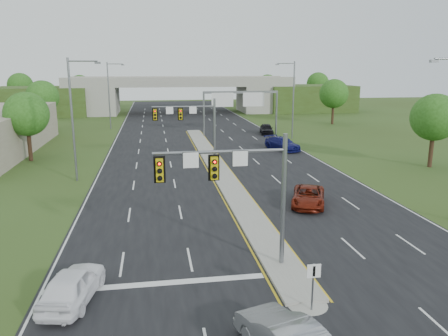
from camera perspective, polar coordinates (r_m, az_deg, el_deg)
ground at (r=23.73m, az=7.49°, el=-12.50°), size 240.00×240.00×0.00m
road at (r=56.75m, az=-2.64°, el=2.70°), size 24.00×160.00×0.02m
median at (r=45.07m, az=-0.86°, el=0.11°), size 2.00×54.00×0.16m
median_nose at (r=20.33m, az=10.85°, el=-16.95°), size 2.00×2.00×0.16m
lane_markings at (r=50.74m, az=-2.52°, el=1.48°), size 23.72×160.00×0.01m
signal_mast_near at (r=21.50m, az=2.12°, el=-1.68°), size 6.62×0.60×7.00m
signal_mast_far at (r=45.90m, az=-4.05°, el=6.18°), size 6.62×0.60×7.00m
keep_right_sign at (r=19.23m, az=11.59°, el=-14.04°), size 0.60×0.13×2.20m
sign_gantry at (r=66.86m, az=2.07°, el=8.79°), size 11.58×0.44×6.67m
overpass at (r=100.88m, az=-5.67°, el=9.21°), size 80.00×14.00×8.10m
lightpole_l_mid at (r=41.25m, az=-18.98°, el=6.66°), size 2.85×0.25×11.00m
lightpole_l_far at (r=75.88m, az=-14.67°, el=9.54°), size 2.85×0.25×11.00m
lightpole_r_far at (r=63.71m, az=8.88°, el=9.21°), size 2.85×0.25×11.00m
tree_l_near at (r=52.50m, az=-24.39°, el=6.41°), size 4.80×4.80×7.60m
tree_l_mid at (r=77.63m, az=-22.61°, el=8.60°), size 5.20×5.20×8.12m
tree_r_near at (r=49.68m, az=25.81°, el=5.96°), size 4.80×4.80×7.60m
tree_r_mid at (r=82.25m, az=14.15°, el=9.39°), size 5.20×5.20×8.12m
tree_back_a at (r=118.82m, az=-25.06°, el=9.74°), size 6.00×6.00×8.85m
tree_back_b at (r=115.90m, az=-18.28°, el=10.09°), size 5.60×5.60×8.32m
tree_back_c at (r=118.52m, az=5.71°, el=10.72°), size 5.60×5.60×8.32m
tree_back_d at (r=122.84m, az=12.15°, el=10.73°), size 6.00×6.00×8.85m
car_white at (r=21.05m, az=-19.18°, el=-14.21°), size 2.71×4.86×1.56m
car_far_a at (r=33.44m, az=10.96°, el=-3.65°), size 4.01×5.53×1.40m
car_far_b at (r=55.26m, az=7.64°, el=3.17°), size 4.08×5.98×1.61m
car_far_c at (r=68.48m, az=5.57°, el=5.11°), size 2.56×4.88×1.58m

